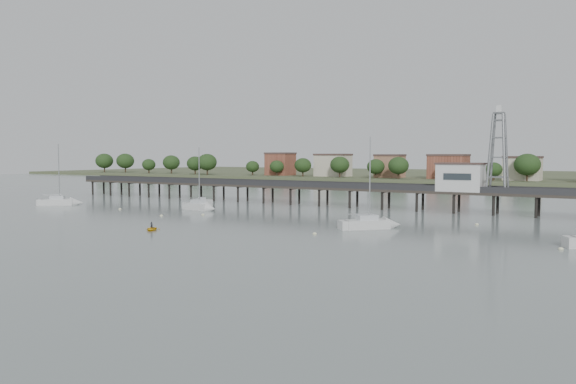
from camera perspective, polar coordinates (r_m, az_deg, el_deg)
name	(u,v)px	position (r m, az deg, el deg)	size (l,w,h in m)	color
ground_plane	(114,247)	(68.80, -17.27, -5.33)	(500.00, 500.00, 0.00)	slate
pier	(338,188)	(117.02, 5.13, 0.37)	(150.00, 5.00, 5.50)	#2D2823
pier_building	(461,177)	(108.40, 17.13, 1.47)	(8.40, 5.40, 5.30)	silver
lattice_tower	(498,153)	(106.97, 20.56, 3.75)	(3.20, 3.20, 15.50)	slate
sailboat_c	(376,224)	(82.82, 8.89, -3.24)	(7.78, 7.85, 14.11)	silver
sailboat_b	(202,207)	(110.21, -8.71, -1.51)	(8.05, 3.57, 12.90)	silver
sailboat_a	(64,202)	(129.57, -21.78, -0.96)	(7.95, 7.34, 13.84)	silver
white_tender	(204,201)	(126.36, -8.51, -0.93)	(3.85, 1.97, 1.43)	silver
yellow_dinghy	(152,230)	(82.21, -13.69, -3.80)	(2.07, 0.60, 2.90)	yellow
dinghy_occupant	(152,230)	(82.21, -13.69, -3.80)	(0.36, 0.99, 0.24)	black
mooring_buoys	(280,222)	(89.07, -0.77, -3.07)	(79.78, 22.35, 0.39)	#F8F7C1
far_shore	(501,176)	(289.39, 20.84, 1.57)	(500.00, 170.00, 10.40)	#475133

